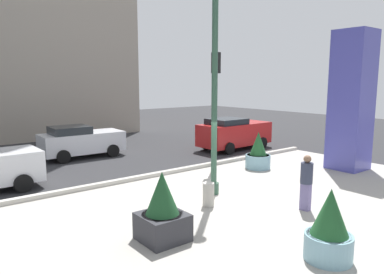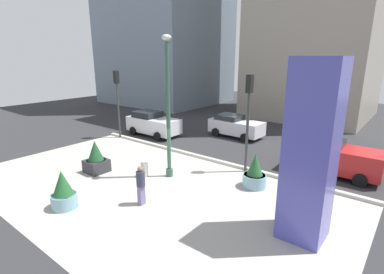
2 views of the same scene
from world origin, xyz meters
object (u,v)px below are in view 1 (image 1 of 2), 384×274
lamp_post (214,96)px  car_curb_east (81,141)px  concrete_bollard (208,195)px  traffic_light_corner (216,91)px  art_pillar_blue (351,101)px  potted_plant_mid_plaza (258,154)px  pedestrian_on_sidewalk (306,180)px  car_intersection (234,133)px  potted_plant_by_pillar (329,229)px  potted_plant_near_left (162,211)px

lamp_post → car_curb_east: bearing=98.1°
concrete_bollard → traffic_light_corner: 6.11m
art_pillar_blue → concrete_bollard: bearing=179.1°
potted_plant_mid_plaza → pedestrian_on_sidewalk: size_ratio=0.97×
art_pillar_blue → traffic_light_corner: bearing=137.5°
concrete_bollard → car_intersection: car_intersection is taller
traffic_light_corner → potted_plant_by_pillar: bearing=-115.9°
potted_plant_mid_plaza → concrete_bollard: 5.49m
traffic_light_corner → pedestrian_on_sidewalk: size_ratio=3.01×
lamp_post → potted_plant_near_left: 4.74m
concrete_bollard → car_intersection: (7.40, 6.34, 0.55)m
potted_plant_by_pillar → car_curb_east: (-0.09, 13.75, 0.12)m
potted_plant_by_pillar → traffic_light_corner: bearing=64.1°
traffic_light_corner → lamp_post: bearing=-132.5°
art_pillar_blue → potted_plant_near_left: art_pillar_blue is taller
concrete_bollard → car_curb_east: 9.58m
potted_plant_mid_plaza → potted_plant_by_pillar: bearing=-128.1°
pedestrian_on_sidewalk → lamp_post: bearing=110.7°
potted_plant_near_left → potted_plant_mid_plaza: (7.40, 3.50, -0.09)m
traffic_light_corner → car_intersection: (3.70, 2.52, -2.47)m
lamp_post → art_pillar_blue: lamp_post is taller
concrete_bollard → car_intersection: 9.76m
art_pillar_blue → concrete_bollard: 8.43m
car_curb_east → art_pillar_blue: bearing=-49.4°
potted_plant_by_pillar → pedestrian_on_sidewalk: 3.10m
car_intersection → pedestrian_on_sidewalk: (-5.34, -8.40, 0.02)m
potted_plant_by_pillar → concrete_bollard: potted_plant_by_pillar is taller
potted_plant_near_left → pedestrian_on_sidewalk: potted_plant_near_left is taller
traffic_light_corner → pedestrian_on_sidewalk: traffic_light_corner is taller
lamp_post → concrete_bollard: (-0.96, -0.84, -2.99)m
pedestrian_on_sidewalk → traffic_light_corner: bearing=74.4°
pedestrian_on_sidewalk → concrete_bollard: bearing=134.9°
lamp_post → traffic_light_corner: 4.05m
lamp_post → traffic_light_corner: size_ratio=1.36×
potted_plant_mid_plaza → traffic_light_corner: 3.34m
potted_plant_mid_plaza → traffic_light_corner: bearing=130.6°
lamp_post → potted_plant_by_pillar: bearing=-103.0°
art_pillar_blue → traffic_light_corner: 5.86m
potted_plant_mid_plaza → art_pillar_blue: bearing=-39.1°
potted_plant_by_pillar → car_intersection: car_intersection is taller
potted_plant_by_pillar → car_curb_east: car_curb_east is taller
potted_plant_mid_plaza → potted_plant_by_pillar: size_ratio=1.02×
potted_plant_by_pillar → traffic_light_corner: 9.30m
art_pillar_blue → car_curb_east: (-8.30, 9.69, -2.16)m
potted_plant_near_left → car_curb_east: size_ratio=0.42×
pedestrian_on_sidewalk → car_intersection: bearing=57.6°
traffic_light_corner → car_intersection: size_ratio=1.15×
traffic_light_corner → pedestrian_on_sidewalk: 6.59m
potted_plant_by_pillar → car_intersection: bearing=54.2°
lamp_post → potted_plant_by_pillar: lamp_post is taller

